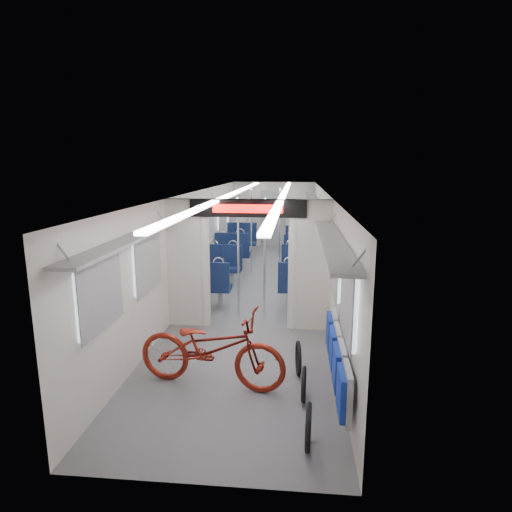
{
  "coord_description": "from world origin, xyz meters",
  "views": [
    {
      "loc": [
        0.83,
        -9.33,
        2.86
      ],
      "look_at": [
        0.08,
        -1.5,
        1.2
      ],
      "focal_mm": 30.0,
      "sensor_mm": 36.0,
      "label": 1
    }
  ],
  "objects_px": {
    "stanchion_far_left": "(251,233)",
    "stanchion_near_right": "(264,260)",
    "bike_hoop_b": "(304,386)",
    "seat_bay_near_right": "(300,272)",
    "bike_hoop_a": "(308,430)",
    "seat_bay_far_left": "(237,243)",
    "bicycle": "(211,348)",
    "flip_bench": "(337,358)",
    "bike_hoop_c": "(298,360)",
    "seat_bay_near_left": "(216,272)",
    "stanchion_near_left": "(238,258)",
    "seat_bay_far_right": "(299,244)",
    "stanchion_far_right": "(279,233)"
  },
  "relations": [
    {
      "from": "bike_hoop_c",
      "to": "seat_bay_near_left",
      "type": "height_order",
      "value": "seat_bay_near_left"
    },
    {
      "from": "bike_hoop_a",
      "to": "seat_bay_near_left",
      "type": "relative_size",
      "value": 0.25
    },
    {
      "from": "flip_bench",
      "to": "bike_hoop_b",
      "type": "height_order",
      "value": "flip_bench"
    },
    {
      "from": "flip_bench",
      "to": "seat_bay_near_left",
      "type": "bearing_deg",
      "value": 118.24
    },
    {
      "from": "stanchion_near_left",
      "to": "bike_hoop_a",
      "type": "bearing_deg",
      "value": -72.37
    },
    {
      "from": "seat_bay_near_right",
      "to": "seat_bay_far_right",
      "type": "height_order",
      "value": "seat_bay_near_right"
    },
    {
      "from": "bike_hoop_c",
      "to": "seat_bay_near_right",
      "type": "xyz_separation_m",
      "value": [
        0.04,
        3.74,
        0.32
      ]
    },
    {
      "from": "bike_hoop_b",
      "to": "stanchion_near_left",
      "type": "relative_size",
      "value": 0.2
    },
    {
      "from": "bicycle",
      "to": "bike_hoop_a",
      "type": "relative_size",
      "value": 4.0
    },
    {
      "from": "bike_hoop_b",
      "to": "stanchion_far_left",
      "type": "relative_size",
      "value": 0.2
    },
    {
      "from": "stanchion_near_left",
      "to": "stanchion_near_right",
      "type": "distance_m",
      "value": 0.53
    },
    {
      "from": "bike_hoop_a",
      "to": "seat_bay_near_right",
      "type": "bearing_deg",
      "value": 90.59
    },
    {
      "from": "bike_hoop_b",
      "to": "seat_bay_far_left",
      "type": "height_order",
      "value": "seat_bay_far_left"
    },
    {
      "from": "seat_bay_near_right",
      "to": "stanchion_near_right",
      "type": "xyz_separation_m",
      "value": [
        -0.68,
        -1.58,
        0.61
      ]
    },
    {
      "from": "seat_bay_near_left",
      "to": "flip_bench",
      "type": "bearing_deg",
      "value": -61.76
    },
    {
      "from": "bike_hoop_c",
      "to": "seat_bay_near_right",
      "type": "distance_m",
      "value": 3.76
    },
    {
      "from": "seat_bay_near_left",
      "to": "stanchion_far_right",
      "type": "distance_m",
      "value": 2.3
    },
    {
      "from": "bike_hoop_a",
      "to": "seat_bay_far_left",
      "type": "distance_m",
      "value": 8.91
    },
    {
      "from": "bike_hoop_a",
      "to": "seat_bay_near_right",
      "type": "height_order",
      "value": "seat_bay_near_right"
    },
    {
      "from": "bike_hoop_b",
      "to": "stanchion_far_left",
      "type": "distance_m",
      "value": 6.35
    },
    {
      "from": "stanchion_near_left",
      "to": "stanchion_far_right",
      "type": "relative_size",
      "value": 1.0
    },
    {
      "from": "bicycle",
      "to": "stanchion_near_right",
      "type": "height_order",
      "value": "stanchion_near_right"
    },
    {
      "from": "seat_bay_near_left",
      "to": "stanchion_far_left",
      "type": "height_order",
      "value": "stanchion_far_left"
    },
    {
      "from": "seat_bay_far_right",
      "to": "bike_hoop_a",
      "type": "bearing_deg",
      "value": -89.64
    },
    {
      "from": "bike_hoop_a",
      "to": "seat_bay_near_right",
      "type": "relative_size",
      "value": 0.24
    },
    {
      "from": "seat_bay_near_left",
      "to": "stanchion_near_left",
      "type": "xyz_separation_m",
      "value": [
        0.68,
        -1.3,
        0.61
      ]
    },
    {
      "from": "bicycle",
      "to": "bike_hoop_c",
      "type": "height_order",
      "value": "bicycle"
    },
    {
      "from": "bike_hoop_a",
      "to": "seat_bay_far_left",
      "type": "relative_size",
      "value": 0.22
    },
    {
      "from": "bike_hoop_a",
      "to": "seat_bay_far_right",
      "type": "bearing_deg",
      "value": 90.36
    },
    {
      "from": "bicycle",
      "to": "flip_bench",
      "type": "distance_m",
      "value": 1.62
    },
    {
      "from": "seat_bay_near_right",
      "to": "stanchion_far_left",
      "type": "height_order",
      "value": "stanchion_far_left"
    },
    {
      "from": "bike_hoop_a",
      "to": "stanchion_far_left",
      "type": "relative_size",
      "value": 0.22
    },
    {
      "from": "bike_hoop_a",
      "to": "seat_bay_near_left",
      "type": "xyz_separation_m",
      "value": [
        -1.93,
        5.22,
        0.31
      ]
    },
    {
      "from": "flip_bench",
      "to": "stanchion_far_right",
      "type": "xyz_separation_m",
      "value": [
        -0.96,
        6.03,
        0.57
      ]
    },
    {
      "from": "seat_bay_far_right",
      "to": "stanchion_near_left",
      "type": "bearing_deg",
      "value": -103.66
    },
    {
      "from": "bike_hoop_b",
      "to": "seat_bay_near_right",
      "type": "height_order",
      "value": "seat_bay_near_right"
    },
    {
      "from": "bike_hoop_b",
      "to": "seat_bay_near_right",
      "type": "xyz_separation_m",
      "value": [
        -0.02,
        4.42,
        0.34
      ]
    },
    {
      "from": "seat_bay_near_left",
      "to": "stanchion_near_left",
      "type": "relative_size",
      "value": 0.89
    },
    {
      "from": "seat_bay_near_left",
      "to": "stanchion_far_left",
      "type": "relative_size",
      "value": 0.89
    },
    {
      "from": "bike_hoop_a",
      "to": "stanchion_far_left",
      "type": "xyz_separation_m",
      "value": [
        -1.33,
        7.07,
        0.92
      ]
    },
    {
      "from": "seat_bay_near_left",
      "to": "seat_bay_far_left",
      "type": "relative_size",
      "value": 0.88
    },
    {
      "from": "stanchion_far_right",
      "to": "seat_bay_far_right",
      "type": "bearing_deg",
      "value": 73.65
    },
    {
      "from": "seat_bay_far_left",
      "to": "stanchion_far_right",
      "type": "distance_m",
      "value": 2.24
    },
    {
      "from": "stanchion_far_left",
      "to": "stanchion_near_right",
      "type": "bearing_deg",
      "value": -79.78
    },
    {
      "from": "stanchion_far_right",
      "to": "bike_hoop_c",
      "type": "bearing_deg",
      "value": -84.74
    },
    {
      "from": "flip_bench",
      "to": "seat_bay_near_left",
      "type": "xyz_separation_m",
      "value": [
        -2.29,
        4.26,
        -0.04
      ]
    },
    {
      "from": "stanchion_near_right",
      "to": "stanchion_far_right",
      "type": "bearing_deg",
      "value": 87.47
    },
    {
      "from": "bike_hoop_c",
      "to": "stanchion_far_left",
      "type": "distance_m",
      "value": 5.68
    },
    {
      "from": "flip_bench",
      "to": "stanchion_far_left",
      "type": "relative_size",
      "value": 0.93
    },
    {
      "from": "bicycle",
      "to": "stanchion_near_right",
      "type": "relative_size",
      "value": 0.87
    }
  ]
}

